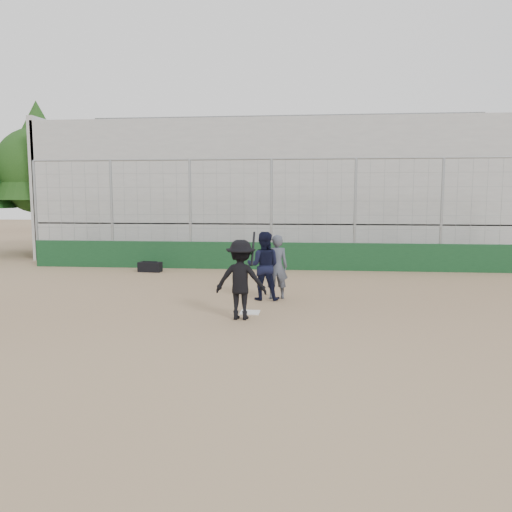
# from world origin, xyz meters

# --- Properties ---
(ground) EXTENTS (90.00, 90.00, 0.00)m
(ground) POSITION_xyz_m (0.00, 0.00, 0.00)
(ground) COLOR brown
(ground) RESTS_ON ground
(home_plate) EXTENTS (0.44, 0.44, 0.02)m
(home_plate) POSITION_xyz_m (0.00, 0.00, 0.01)
(home_plate) COLOR white
(home_plate) RESTS_ON ground
(backstop) EXTENTS (18.10, 0.25, 4.04)m
(backstop) POSITION_xyz_m (0.00, 7.00, 0.96)
(backstop) COLOR #11381B
(backstop) RESTS_ON ground
(bleachers) EXTENTS (20.25, 6.70, 6.98)m
(bleachers) POSITION_xyz_m (0.00, 11.95, 2.92)
(bleachers) COLOR #A0A0A0
(bleachers) RESTS_ON ground
(tree_left) EXTENTS (4.48, 4.48, 7.00)m
(tree_left) POSITION_xyz_m (-11.00, 11.00, 4.39)
(tree_left) COLOR #392515
(tree_left) RESTS_ON ground
(batter_at_plate) EXTENTS (1.16, 0.79, 1.88)m
(batter_at_plate) POSITION_xyz_m (-0.13, -0.57, 0.87)
(batter_at_plate) COLOR black
(batter_at_plate) RESTS_ON ground
(catcher_crouched) EXTENTS (0.88, 0.70, 1.19)m
(catcher_crouched) POSITION_xyz_m (0.18, 1.47, 0.59)
(catcher_crouched) COLOR black
(catcher_crouched) RESTS_ON ground
(umpire) EXTENTS (0.68, 0.52, 1.51)m
(umpire) POSITION_xyz_m (0.50, 1.68, 0.75)
(umpire) COLOR #444956
(umpire) RESTS_ON ground
(equipment_bag) EXTENTS (0.84, 0.41, 0.39)m
(equipment_bag) POSITION_xyz_m (-4.24, 5.94, 0.18)
(equipment_bag) COLOR black
(equipment_bag) RESTS_ON ground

